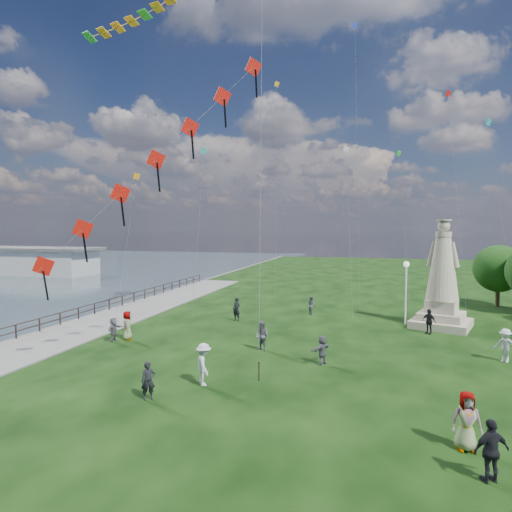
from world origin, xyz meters
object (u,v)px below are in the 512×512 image
(pier_pavilion, at_px, (14,260))
(statue, at_px, (442,287))
(person_6, at_px, (237,309))
(person_11, at_px, (322,350))
(person_1, at_px, (262,336))
(person_9, at_px, (429,321))
(lamppost, at_px, (406,279))
(person_2, at_px, (204,364))
(person_5, at_px, (114,329))
(person_3, at_px, (491,451))
(person_4, at_px, (467,421))
(person_10, at_px, (127,325))
(person_8, at_px, (505,345))
(person_0, at_px, (148,381))
(person_7, at_px, (312,305))

(pier_pavilion, xyz_separation_m, statue, (62.40, -25.03, 1.08))
(person_6, xyz_separation_m, person_11, (7.52, -8.85, -0.13))
(person_1, distance_m, person_9, 11.96)
(lamppost, bearing_deg, person_2, -122.74)
(lamppost, relative_size, person_5, 3.12)
(pier_pavilion, height_order, person_3, pier_pavilion)
(person_4, xyz_separation_m, person_9, (0.76, 15.85, -0.10))
(person_5, relative_size, person_10, 0.82)
(person_1, relative_size, person_8, 0.97)
(person_0, bearing_deg, person_4, -39.52)
(person_8, bearing_deg, person_6, -163.78)
(person_5, bearing_deg, person_4, -114.50)
(person_7, bearing_deg, person_9, -153.26)
(person_6, distance_m, person_7, 6.53)
(person_5, relative_size, person_7, 0.98)
(person_1, height_order, person_10, person_10)
(person_1, bearing_deg, person_11, 3.24)
(pier_pavilion, bearing_deg, person_1, -33.65)
(statue, height_order, person_8, statue)
(person_1, height_order, person_8, person_8)
(statue, distance_m, person_0, 22.20)
(person_6, bearing_deg, person_0, -67.77)
(lamppost, height_order, person_1, lamppost)
(person_11, bearing_deg, person_4, 66.00)
(person_3, distance_m, person_6, 22.39)
(lamppost, bearing_deg, person_0, -123.29)
(person_9, height_order, person_11, person_9)
(person_6, bearing_deg, lamppost, 26.88)
(person_9, bearing_deg, lamppost, 159.26)
(lamppost, xyz_separation_m, person_6, (-12.39, -1.89, -2.49))
(person_2, xyz_separation_m, person_5, (-8.34, 5.58, -0.20))
(person_11, bearing_deg, lamppost, -174.45)
(pier_pavilion, xyz_separation_m, person_1, (51.42, -34.22, -0.97))
(person_0, xyz_separation_m, person_9, (12.64, 14.88, 0.05))
(person_1, distance_m, person_2, 6.09)
(person_1, relative_size, person_11, 1.13)
(pier_pavilion, relative_size, person_1, 17.28)
(person_6, relative_size, person_9, 1.07)
(person_3, bearing_deg, person_2, -47.96)
(person_3, bearing_deg, pier_pavilion, -60.01)
(pier_pavilion, bearing_deg, person_0, -41.03)
(person_6, bearing_deg, person_1, -43.71)
(statue, height_order, person_6, statue)
(person_7, xyz_separation_m, person_11, (2.28, -12.74, -0.00))
(person_0, distance_m, person_4, 11.92)
(person_0, relative_size, person_11, 1.03)
(person_1, relative_size, person_4, 0.91)
(lamppost, bearing_deg, person_9, -60.75)
(person_7, xyz_separation_m, person_8, (11.64, -9.79, 0.12))
(person_1, bearing_deg, person_7, 109.70)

